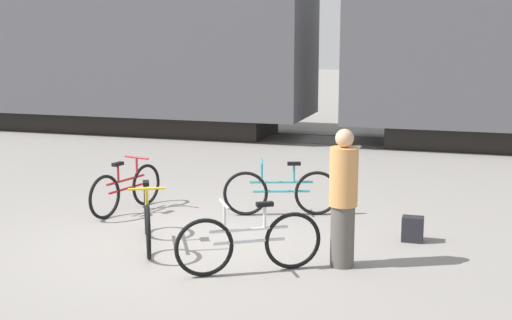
{
  "coord_description": "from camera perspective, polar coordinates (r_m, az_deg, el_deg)",
  "views": [
    {
      "loc": [
        3.51,
        -8.55,
        2.83
      ],
      "look_at": [
        0.8,
        0.36,
        1.1
      ],
      "focal_mm": 50.0,
      "sensor_mm": 36.0,
      "label": 1
    }
  ],
  "objects": [
    {
      "name": "bicycle_yellow",
      "position": [
        9.46,
        -8.7,
        -4.7
      ],
      "size": [
        0.83,
        1.58,
        0.86
      ],
      "color": "black",
      "rests_on": "ground_plane"
    },
    {
      "name": "freight_train",
      "position": [
        18.16,
        5.86,
        10.88
      ],
      "size": [
        27.1,
        2.82,
        5.57
      ],
      "color": "black",
      "rests_on": "ground_plane"
    },
    {
      "name": "rail_near",
      "position": [
        17.69,
        5.23,
        1.31
      ],
      "size": [
        39.1,
        0.07,
        0.01
      ],
      "primitive_type": "cube",
      "color": "#4C4238",
      "rests_on": "ground_plane"
    },
    {
      "name": "person_in_tan",
      "position": [
        8.53,
        6.99,
        -3.06
      ],
      "size": [
        0.34,
        0.34,
        1.67
      ],
      "rotation": [
        0.0,
        0.0,
        2.87
      ],
      "color": "#514C47",
      "rests_on": "ground_plane"
    },
    {
      "name": "bicycle_silver",
      "position": [
        8.36,
        -0.55,
        -6.6
      ],
      "size": [
        1.53,
        0.97,
        0.86
      ],
      "color": "black",
      "rests_on": "ground_plane"
    },
    {
      "name": "ground_plane",
      "position": [
        9.67,
        -5.22,
        -6.54
      ],
      "size": [
        80.0,
        80.0,
        0.0
      ],
      "primitive_type": "plane",
      "color": "gray"
    },
    {
      "name": "bicycle_maroon",
      "position": [
        11.27,
        -10.34,
        -2.32
      ],
      "size": [
        0.5,
        1.62,
        0.83
      ],
      "color": "black",
      "rests_on": "ground_plane"
    },
    {
      "name": "rail_far",
      "position": [
        19.08,
        6.11,
        1.97
      ],
      "size": [
        39.1,
        0.07,
        0.01
      ],
      "primitive_type": "cube",
      "color": "#4C4238",
      "rests_on": "ground_plane"
    },
    {
      "name": "backpack",
      "position": [
        9.84,
        12.42,
        -5.42
      ],
      "size": [
        0.28,
        0.2,
        0.34
      ],
      "color": "black",
      "rests_on": "ground_plane"
    },
    {
      "name": "bicycle_teal",
      "position": [
        10.88,
        2.03,
        -2.57
      ],
      "size": [
        1.7,
        0.62,
        0.85
      ],
      "color": "black",
      "rests_on": "ground_plane"
    }
  ]
}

